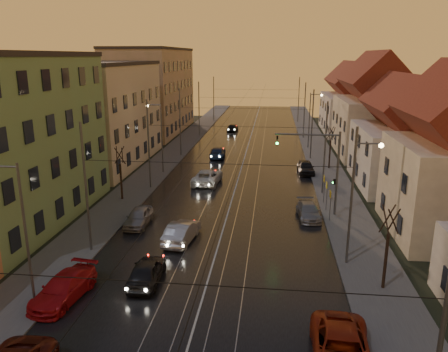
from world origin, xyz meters
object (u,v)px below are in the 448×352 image
(driving_car_0, at_px, (147,271))
(driving_car_1, at_px, (182,232))
(street_lamp_3, at_px, (312,115))
(parked_right_2, at_px, (306,167))
(driving_car_3, at_px, (218,152))
(parked_left_2, at_px, (64,288))
(street_lamp_2, at_px, (159,131))
(traffic_light_mast, at_px, (326,163))
(driving_car_4, at_px, (233,128))
(parked_left_3, at_px, (139,217))
(parked_right_0, at_px, (342,351))
(driving_car_2, at_px, (207,177))
(parked_right_1, at_px, (308,211))
(street_lamp_1, at_px, (357,188))
(street_lamp_0, at_px, (19,222))

(driving_car_0, height_order, driving_car_1, driving_car_1)
(street_lamp_3, xyz_separation_m, parked_right_2, (-1.61, -14.34, -4.15))
(driving_car_1, xyz_separation_m, driving_car_3, (-0.84, 27.27, -0.07))
(driving_car_0, distance_m, parked_left_2, 4.67)
(street_lamp_2, relative_size, parked_left_2, 1.67)
(parked_left_2, bearing_deg, driving_car_0, 38.71)
(street_lamp_2, bearing_deg, driving_car_1, -71.07)
(traffic_light_mast, distance_m, driving_car_4, 43.18)
(parked_left_3, height_order, parked_right_0, parked_right_0)
(driving_car_2, height_order, parked_right_1, driving_car_2)
(driving_car_3, xyz_separation_m, parked_right_1, (10.33, -21.40, -0.08))
(street_lamp_2, height_order, traffic_light_mast, street_lamp_2)
(street_lamp_2, distance_m, parked_left_2, 27.43)
(traffic_light_mast, bearing_deg, parked_right_2, 92.08)
(traffic_light_mast, bearing_deg, driving_car_1, -148.40)
(driving_car_3, bearing_deg, parked_left_3, 79.51)
(parked_right_0, bearing_deg, driving_car_0, 152.28)
(street_lamp_1, bearing_deg, driving_car_4, 104.34)
(driving_car_3, distance_m, parked_right_0, 40.92)
(street_lamp_2, xyz_separation_m, traffic_light_mast, (17.10, -12.00, -0.29))
(driving_car_0, xyz_separation_m, driving_car_1, (0.87, 6.07, 0.03))
(parked_left_2, bearing_deg, driving_car_1, 67.87)
(street_lamp_0, bearing_deg, parked_left_2, 31.93)
(driving_car_3, bearing_deg, traffic_light_mast, 116.20)
(driving_car_4, xyz_separation_m, parked_right_2, (11.03, -27.76, 0.04))
(driving_car_2, xyz_separation_m, driving_car_4, (-0.43, 33.09, -0.06))
(traffic_light_mast, distance_m, parked_left_2, 22.03)
(parked_left_3, bearing_deg, driving_car_4, 85.30)
(driving_car_0, height_order, parked_left_3, driving_car_0)
(street_lamp_1, distance_m, street_lamp_2, 27.05)
(street_lamp_3, bearing_deg, street_lamp_2, -138.69)
(traffic_light_mast, distance_m, parked_right_2, 14.21)
(street_lamp_1, height_order, driving_car_2, street_lamp_1)
(driving_car_1, distance_m, parked_left_3, 4.89)
(street_lamp_1, relative_size, driving_car_4, 1.96)
(street_lamp_3, bearing_deg, driving_car_2, -121.82)
(driving_car_1, distance_m, parked_left_2, 9.77)
(traffic_light_mast, bearing_deg, driving_car_4, 105.54)
(parked_right_0, relative_size, parked_right_1, 1.32)
(street_lamp_1, distance_m, driving_car_0, 14.16)
(street_lamp_1, height_order, street_lamp_3, same)
(driving_car_3, relative_size, driving_car_4, 1.16)
(driving_car_1, relative_size, parked_left_3, 1.13)
(driving_car_0, height_order, driving_car_2, driving_car_2)
(traffic_light_mast, bearing_deg, parked_left_2, -136.00)
(street_lamp_2, relative_size, parked_right_1, 1.90)
(street_lamp_1, bearing_deg, parked_right_1, 107.88)
(parked_left_2, height_order, parked_right_0, parked_right_0)
(driving_car_1, bearing_deg, driving_car_0, 88.93)
(driving_car_1, relative_size, driving_car_4, 1.12)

